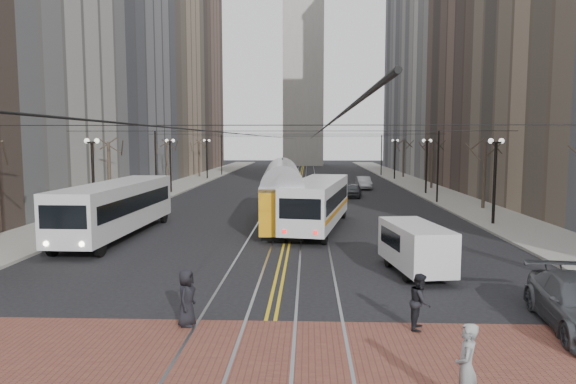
# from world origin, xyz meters

# --- Properties ---
(ground) EXTENTS (260.00, 260.00, 0.00)m
(ground) POSITION_xyz_m (0.00, 0.00, 0.00)
(ground) COLOR black
(ground) RESTS_ON ground
(sidewalk_left) EXTENTS (5.00, 140.00, 0.15)m
(sidewalk_left) POSITION_xyz_m (-15.00, 45.00, 0.07)
(sidewalk_left) COLOR gray
(sidewalk_left) RESTS_ON ground
(sidewalk_right) EXTENTS (5.00, 140.00, 0.15)m
(sidewalk_right) POSITION_xyz_m (15.00, 45.00, 0.07)
(sidewalk_right) COLOR gray
(sidewalk_right) RESTS_ON ground
(crosswalk_band) EXTENTS (25.00, 6.00, 0.01)m
(crosswalk_band) POSITION_xyz_m (0.00, -4.00, 0.01)
(crosswalk_band) COLOR brown
(crosswalk_band) RESTS_ON ground
(streetcar_rails) EXTENTS (4.80, 130.00, 0.02)m
(streetcar_rails) POSITION_xyz_m (0.00, 45.00, 0.00)
(streetcar_rails) COLOR gray
(streetcar_rails) RESTS_ON ground
(centre_lines) EXTENTS (0.42, 130.00, 0.01)m
(centre_lines) POSITION_xyz_m (0.00, 45.00, 0.01)
(centre_lines) COLOR gold
(centre_lines) RESTS_ON ground
(building_left_mid) EXTENTS (16.00, 20.00, 34.00)m
(building_left_mid) POSITION_xyz_m (-25.50, 46.00, 17.00)
(building_left_mid) COLOR slate
(building_left_mid) RESTS_ON ground
(building_left_midfar) EXTENTS (20.00, 20.00, 52.00)m
(building_left_midfar) POSITION_xyz_m (-27.50, 66.00, 26.00)
(building_left_midfar) COLOR gray
(building_left_midfar) RESTS_ON ground
(building_left_far) EXTENTS (16.00, 20.00, 40.00)m
(building_left_far) POSITION_xyz_m (-25.50, 86.00, 20.00)
(building_left_far) COLOR brown
(building_left_far) RESTS_ON ground
(building_right_mid) EXTENTS (16.00, 20.00, 34.00)m
(building_right_mid) POSITION_xyz_m (25.50, 46.00, 17.00)
(building_right_mid) COLOR brown
(building_right_mid) RESTS_ON ground
(building_right_midfar) EXTENTS (20.00, 20.00, 52.00)m
(building_right_midfar) POSITION_xyz_m (27.50, 66.00, 26.00)
(building_right_midfar) COLOR #A3A199
(building_right_midfar) RESTS_ON ground
(building_right_far) EXTENTS (16.00, 20.00, 40.00)m
(building_right_far) POSITION_xyz_m (25.50, 86.00, 20.00)
(building_right_far) COLOR slate
(building_right_far) RESTS_ON ground
(clock_tower) EXTENTS (12.00, 12.00, 66.00)m
(clock_tower) POSITION_xyz_m (0.00, 102.00, 35.96)
(clock_tower) COLOR #B2AFA5
(clock_tower) RESTS_ON ground
(lamp_posts) EXTENTS (27.60, 57.20, 5.60)m
(lamp_posts) POSITION_xyz_m (-0.00, 28.75, 2.80)
(lamp_posts) COLOR black
(lamp_posts) RESTS_ON ground
(street_trees) EXTENTS (31.68, 53.28, 5.60)m
(street_trees) POSITION_xyz_m (0.00, 35.25, 2.80)
(street_trees) COLOR #382D23
(street_trees) RESTS_ON ground
(trolley_wires) EXTENTS (25.96, 120.00, 6.60)m
(trolley_wires) POSITION_xyz_m (0.00, 34.83, 3.77)
(trolley_wires) COLOR black
(trolley_wires) RESTS_ON ground
(transit_bus) EXTENTS (2.95, 13.00, 3.24)m
(transit_bus) POSITION_xyz_m (-10.18, 12.98, 1.62)
(transit_bus) COLOR silver
(transit_bus) RESTS_ON ground
(streetcar) EXTENTS (3.35, 14.28, 3.34)m
(streetcar) POSITION_xyz_m (-0.59, 18.16, 1.67)
(streetcar) COLOR orange
(streetcar) RESTS_ON ground
(rear_bus) EXTENTS (4.70, 12.43, 3.17)m
(rear_bus) POSITION_xyz_m (1.80, 16.14, 1.59)
(rear_bus) COLOR silver
(rear_bus) RESTS_ON ground
(cargo_van) EXTENTS (2.56, 5.08, 2.15)m
(cargo_van) POSITION_xyz_m (5.81, 5.09, 1.08)
(cargo_van) COLOR silver
(cargo_van) RESTS_ON ground
(sedan_grey) EXTENTS (2.18, 4.18, 1.36)m
(sedan_grey) POSITION_xyz_m (5.74, 35.16, 0.68)
(sedan_grey) COLOR #42454A
(sedan_grey) RESTS_ON ground
(sedan_silver) EXTENTS (1.63, 4.44, 1.45)m
(sedan_silver) POSITION_xyz_m (7.73, 43.85, 0.73)
(sedan_silver) COLOR #A4A7AC
(sedan_silver) RESTS_ON ground
(pedestrian_a) EXTENTS (0.64, 0.92, 1.78)m
(pedestrian_a) POSITION_xyz_m (-2.57, -1.50, 0.90)
(pedestrian_a) COLOR black
(pedestrian_a) RESTS_ON crosswalk_band
(pedestrian_b) EXTENTS (0.66, 0.81, 1.93)m
(pedestrian_b) POSITION_xyz_m (4.54, -6.32, 0.98)
(pedestrian_b) COLOR gray
(pedestrian_b) RESTS_ON crosswalk_band
(pedestrian_c) EXTENTS (0.88, 1.00, 1.72)m
(pedestrian_c) POSITION_xyz_m (4.61, -1.50, 0.87)
(pedestrian_c) COLOR black
(pedestrian_c) RESTS_ON crosswalk_band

